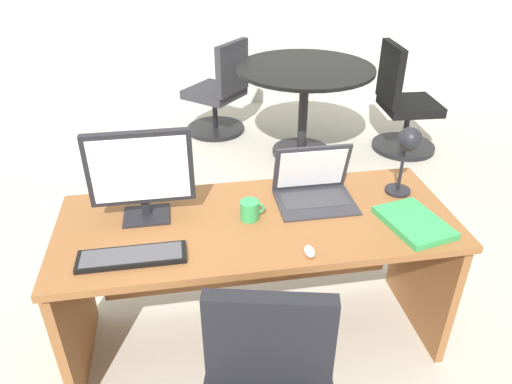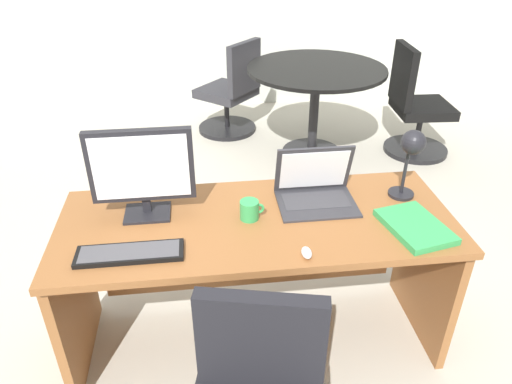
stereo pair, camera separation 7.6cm
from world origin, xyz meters
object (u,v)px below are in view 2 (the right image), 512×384
at_px(desk_lamp, 411,151).
at_px(meeting_chair_near, 415,112).
at_px(laptop, 315,184).
at_px(mouse, 307,253).
at_px(monitor, 142,169).
at_px(coffee_mug, 250,210).
at_px(meeting_table, 315,90).
at_px(book, 415,226).
at_px(keyboard, 130,253).
at_px(meeting_chair_far, 231,97).
at_px(desk, 256,252).

relative_size(desk_lamp, meeting_chair_near, 0.36).
height_order(laptop, mouse, laptop).
xyz_separation_m(monitor, coffee_mug, (0.45, -0.09, -0.18)).
bearing_deg(mouse, meeting_table, 75.87).
relative_size(laptop, book, 1.01).
bearing_deg(monitor, coffee_mug, -11.01).
height_order(keyboard, meeting_chair_far, meeting_chair_far).
xyz_separation_m(desk, coffee_mug, (-0.03, -0.04, 0.26)).
relative_size(desk, mouse, 24.34).
height_order(keyboard, meeting_table, meeting_table).
relative_size(mouse, meeting_chair_near, 0.08).
height_order(book, meeting_table, meeting_table).
bearing_deg(desk_lamp, mouse, -145.53).
distance_m(laptop, meeting_chair_near, 2.32).
xyz_separation_m(keyboard, meeting_chair_far, (0.61, 2.82, -0.39)).
distance_m(meeting_chair_near, meeting_chair_far, 1.67).
relative_size(keyboard, mouse, 5.87).
relative_size(book, coffee_mug, 3.25).
xyz_separation_m(monitor, laptop, (0.77, 0.04, -0.15)).
bearing_deg(meeting_chair_near, monitor, -138.06).
height_order(desk, mouse, mouse).
relative_size(meeting_chair_near, meeting_chair_far, 1.07).
distance_m(laptop, desk_lamp, 0.45).
height_order(meeting_table, meeting_chair_far, meeting_chair_far).
bearing_deg(monitor, meeting_chair_near, 41.94).
distance_m(keyboard, book, 1.18).
bearing_deg(monitor, mouse, -30.45).
distance_m(coffee_mug, meeting_chair_far, 2.66).
bearing_deg(book, meeting_table, 87.66).
height_order(laptop, keyboard, laptop).
height_order(laptop, meeting_chair_far, laptop).
relative_size(keyboard, meeting_table, 0.37).
distance_m(book, meeting_chair_near, 2.39).
bearing_deg(monitor, keyboard, -99.45).
relative_size(mouse, meeting_table, 0.06).
height_order(desk, book, book).
xyz_separation_m(keyboard, book, (1.18, 0.03, 0.00)).
bearing_deg(mouse, book, 13.65).
bearing_deg(meeting_table, meeting_chair_far, 138.29).
relative_size(monitor, keyboard, 1.05).
xyz_separation_m(desk, book, (0.66, -0.21, 0.23)).
relative_size(desk, monitor, 3.93).
distance_m(monitor, meeting_chair_near, 2.89).
relative_size(desk, meeting_chair_far, 1.95).
height_order(desk_lamp, coffee_mug, desk_lamp).
relative_size(mouse, book, 0.20).
distance_m(mouse, meeting_table, 2.40).
xyz_separation_m(monitor, book, (1.13, -0.26, -0.21)).
xyz_separation_m(desk_lamp, coffee_mug, (-0.73, -0.08, -0.20)).
bearing_deg(book, meeting_chair_far, 101.61).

